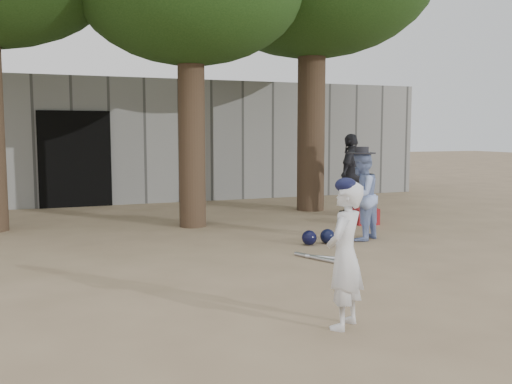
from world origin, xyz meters
name	(u,v)px	position (x,y,z in m)	size (l,w,h in m)	color
ground	(238,288)	(0.00, 0.00, 0.00)	(70.00, 70.00, 0.00)	#937C5E
boy_player	(345,255)	(0.45, -1.54, 0.65)	(0.47, 0.31, 1.30)	silver
spectator_blue	(361,196)	(2.76, 1.95, 0.71)	(0.69, 0.54, 1.42)	#90A8DF
spectator_dark	(351,175)	(4.02, 4.38, 0.84)	(0.99, 0.41, 1.69)	#222227
red_bag	(366,216)	(3.69, 3.26, 0.15)	(0.42, 0.32, 0.30)	#A51629
back_building	(114,140)	(0.00, 10.33, 1.50)	(16.00, 5.24, 3.00)	gray
helmet_row	(327,236)	(2.13, 1.90, 0.11)	(0.87, 0.32, 0.23)	black
bat_pile	(323,258)	(1.53, 0.89, 0.03)	(0.62, 0.73, 0.06)	silver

